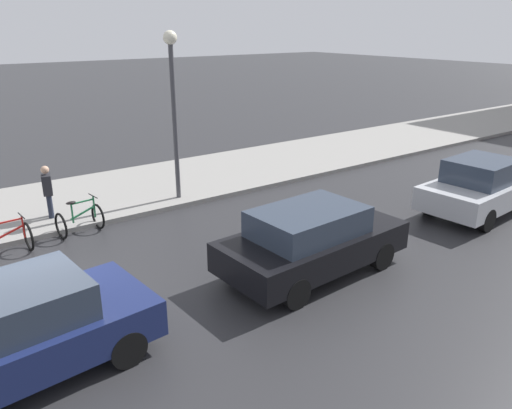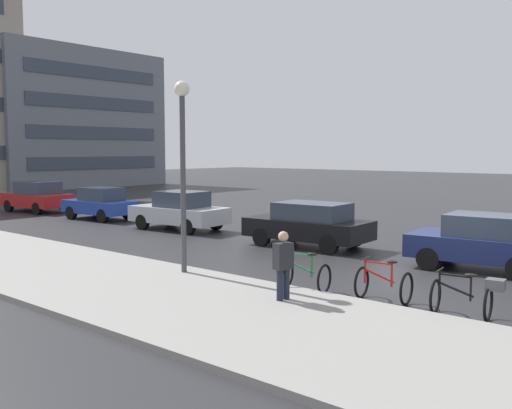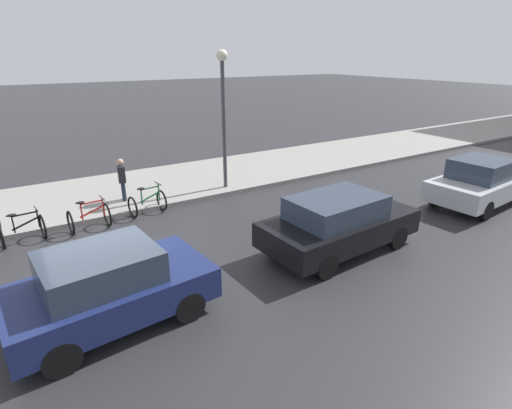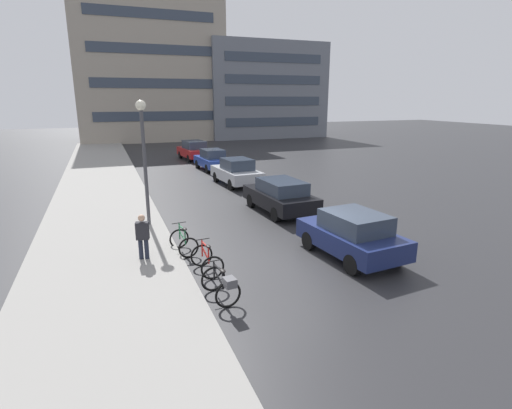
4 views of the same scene
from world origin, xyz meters
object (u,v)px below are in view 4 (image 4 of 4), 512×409
at_px(bicycle_nearest, 222,284).
at_px(car_blue, 212,160).
at_px(bicycle_third, 184,242).
at_px(car_red, 194,150).
at_px(pedestrian, 143,236).
at_px(streetlamp, 144,145).
at_px(car_navy, 352,234).
at_px(bicycle_second, 207,260).
at_px(car_silver, 236,172).
at_px(car_black, 280,195).

height_order(bicycle_nearest, car_blue, car_blue).
bearing_deg(bicycle_third, car_red, 76.62).
distance_m(car_red, pedestrian, 22.55).
bearing_deg(car_red, bicycle_nearest, -100.81).
relative_size(bicycle_nearest, pedestrian, 0.86).
xyz_separation_m(car_red, streetlamp, (-5.84, -17.92, 2.56)).
distance_m(car_navy, car_red, 23.60).
bearing_deg(bicycle_second, pedestrian, 139.07).
distance_m(car_silver, car_red, 11.18).
xyz_separation_m(bicycle_third, streetlamp, (-0.79, 3.30, 3.00)).
xyz_separation_m(bicycle_second, streetlamp, (-1.13, 5.17, 2.99)).
height_order(bicycle_nearest, car_navy, car_navy).
bearing_deg(bicycle_third, car_blue, 71.62).
bearing_deg(car_navy, bicycle_second, 173.97).
bearing_deg(streetlamp, bicycle_nearest, -81.38).
distance_m(bicycle_third, car_navy, 5.69).
bearing_deg(pedestrian, car_black, 30.55).
height_order(bicycle_third, car_silver, car_silver).
bearing_deg(car_black, car_navy, -90.48).
height_order(car_navy, pedestrian, pedestrian).
bearing_deg(bicycle_second, car_blue, 74.50).
bearing_deg(car_blue, car_red, 91.56).
bearing_deg(car_silver, bicycle_second, -112.31).
distance_m(car_blue, car_red, 5.57).
relative_size(bicycle_nearest, car_red, 0.33).
height_order(bicycle_nearest, bicycle_second, bicycle_second).
bearing_deg(bicycle_nearest, streetlamp, 98.62).
relative_size(car_red, streetlamp, 0.83).
xyz_separation_m(bicycle_nearest, car_blue, (4.92, 19.41, 0.30)).
relative_size(bicycle_nearest, car_navy, 0.35).
bearing_deg(pedestrian, car_blue, 67.77).
distance_m(car_navy, car_black, 5.86).
distance_m(bicycle_second, car_blue, 18.19).
height_order(bicycle_second, bicycle_third, bicycle_third).
bearing_deg(bicycle_third, car_black, 33.77).
height_order(car_navy, car_silver, car_silver).
height_order(bicycle_second, car_red, car_red).
bearing_deg(car_silver, streetlamp, -131.76).
height_order(bicycle_third, car_black, car_black).
relative_size(bicycle_third, car_silver, 0.27).
relative_size(bicycle_third, car_black, 0.26).
distance_m(car_black, streetlamp, 6.54).
height_order(car_silver, car_blue, car_silver).
distance_m(bicycle_second, car_red, 23.57).
relative_size(car_black, streetlamp, 0.86).
bearing_deg(car_black, car_silver, 89.76).
height_order(bicycle_nearest, pedestrian, pedestrian).
bearing_deg(car_silver, car_red, 90.94).
bearing_deg(car_navy, bicycle_third, 155.24).
bearing_deg(bicycle_nearest, car_navy, 15.80).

